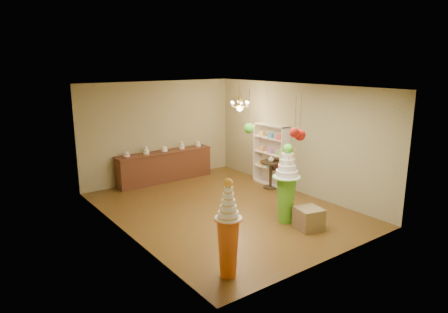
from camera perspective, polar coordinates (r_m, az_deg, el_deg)
floor at (r=9.98m, az=-0.16°, el=-7.49°), size 6.50×6.50×0.00m
ceiling at (r=9.34m, az=-0.17°, el=9.96°), size 6.50×6.50×0.00m
wall_back at (r=12.27m, az=-9.22°, el=3.59°), size 5.00×0.04×3.00m
wall_front at (r=7.28m, az=15.22°, el=-3.57°), size 5.00×0.04×3.00m
wall_left at (r=8.35m, az=-14.11°, el=-1.31°), size 0.04×6.50×3.00m
wall_right at (r=11.18m, az=10.21°, el=2.59°), size 0.04×6.50×3.00m
pedestal_green at (r=9.06m, az=8.88°, el=-4.65°), size 0.79×0.79×1.82m
pedestal_orange at (r=6.81m, az=0.60°, el=-11.74°), size 0.53×0.53×1.73m
burlap_riser at (r=8.98m, az=12.00°, el=-8.65°), size 0.63×0.63×0.47m
sideboard at (r=12.24m, az=-8.44°, el=-1.30°), size 3.04×0.54×1.16m
shelving_unit at (r=11.75m, az=6.72°, el=0.25°), size 0.33×1.20×1.80m
round_table at (r=11.50m, az=6.69°, el=-2.06°), size 0.79×0.79×0.79m
vase at (r=11.41m, az=6.74°, el=-0.30°), size 0.21×0.21×0.17m
pom_red_left at (r=7.55m, az=10.79°, el=3.05°), size 0.21×0.21×0.87m
pom_green_mid at (r=8.55m, az=3.59°, el=4.04°), size 0.22×0.22×0.94m
pom_red_right at (r=7.39m, az=10.08°, el=3.39°), size 0.19×0.19×0.79m
chandelier at (r=11.55m, az=2.28°, el=7.16°), size 0.57×0.57×0.85m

